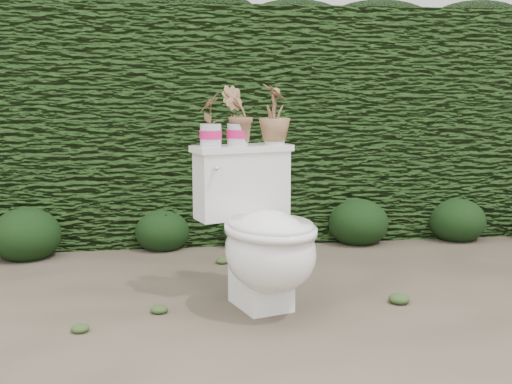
{
  "coord_description": "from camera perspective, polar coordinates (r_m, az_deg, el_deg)",
  "views": [
    {
      "loc": [
        -0.26,
        -3.13,
        1.05
      ],
      "look_at": [
        0.19,
        -0.02,
        0.55
      ],
      "focal_mm": 45.0,
      "sensor_mm": 36.0,
      "label": 1
    }
  ],
  "objects": [
    {
      "name": "ground",
      "position": [
        3.31,
        -3.44,
        -9.47
      ],
      "size": [
        60.0,
        60.0,
        0.0
      ],
      "primitive_type": "plane",
      "color": "brown",
      "rests_on": "ground"
    },
    {
      "name": "liriope_clump_3",
      "position": [
        4.34,
        -8.36,
        -3.08
      ],
      "size": [
        0.36,
        0.36,
        0.29
      ],
      "primitive_type": "ellipsoid",
      "color": "black",
      "rests_on": "ground"
    },
    {
      "name": "house_wall",
      "position": [
        9.22,
        -3.06,
        14.96
      ],
      "size": [
        8.0,
        3.5,
        4.0
      ],
      "primitive_type": "cube",
      "color": "silver",
      "rests_on": "ground"
    },
    {
      "name": "liriope_clump_2",
      "position": [
        4.3,
        -19.78,
        -3.24
      ],
      "size": [
        0.43,
        0.43,
        0.35
      ],
      "primitive_type": "ellipsoid",
      "color": "black",
      "rests_on": "ground"
    },
    {
      "name": "toilet",
      "position": [
        3.08,
        0.59,
        -3.97
      ],
      "size": [
        0.63,
        0.78,
        0.78
      ],
      "rotation": [
        0.0,
        0.0,
        0.3
      ],
      "color": "white",
      "rests_on": "ground"
    },
    {
      "name": "potted_plant_left",
      "position": [
        3.16,
        -4.06,
        6.32
      ],
      "size": [
        0.14,
        0.16,
        0.25
      ],
      "primitive_type": "imported",
      "rotation": [
        0.0,
        0.0,
        4.28
      ],
      "color": "#2F7624",
      "rests_on": "toilet"
    },
    {
      "name": "potted_plant_center",
      "position": [
        3.22,
        -1.67,
        6.68
      ],
      "size": [
        0.16,
        0.13,
        0.28
      ],
      "primitive_type": "imported",
      "rotation": [
        0.0,
        0.0,
        3.14
      ],
      "color": "#2F7624",
      "rests_on": "toilet"
    },
    {
      "name": "potted_plant_right",
      "position": [
        3.3,
        1.67,
        6.82
      ],
      "size": [
        0.17,
        0.17,
        0.29
      ],
      "primitive_type": "imported",
      "rotation": [
        0.0,
        0.0,
        1.64
      ],
      "color": "#2F7624",
      "rests_on": "toilet"
    },
    {
      "name": "liriope_clump_4",
      "position": [
        4.38,
        -0.73,
        -2.9
      ],
      "size": [
        0.36,
        0.36,
        0.29
      ],
      "primitive_type": "ellipsoid",
      "color": "black",
      "rests_on": "ground"
    },
    {
      "name": "hedge",
      "position": [
        4.74,
        -5.22,
        6.0
      ],
      "size": [
        8.0,
        1.0,
        1.6
      ],
      "primitive_type": "cube",
      "color": "#264416",
      "rests_on": "ground"
    },
    {
      "name": "liriope_clump_6",
      "position": [
        4.77,
        17.44,
        -2.11
      ],
      "size": [
        0.4,
        0.4,
        0.32
      ],
      "primitive_type": "ellipsoid",
      "color": "black",
      "rests_on": "ground"
    },
    {
      "name": "liriope_clump_5",
      "position": [
        4.51,
        9.05,
        -2.34
      ],
      "size": [
        0.42,
        0.42,
        0.34
      ],
      "primitive_type": "ellipsoid",
      "color": "black",
      "rests_on": "ground"
    }
  ]
}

